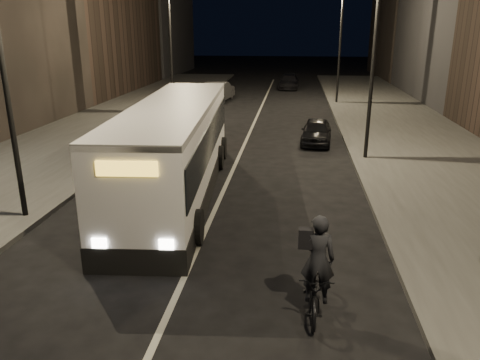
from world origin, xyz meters
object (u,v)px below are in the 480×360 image
(cyclist_on_bicycle, at_px, (316,281))
(car_near, at_px, (316,131))
(streetlight_right_mid, at_px, (369,33))
(car_mid, at_px, (218,91))
(car_far, at_px, (289,82))
(streetlight_left_near, at_px, (7,36))
(streetlight_left_far, at_px, (174,31))
(streetlight_right_far, at_px, (337,31))
(city_bus, at_px, (176,145))

(cyclist_on_bicycle, height_order, car_near, cyclist_on_bicycle)
(streetlight_right_mid, xyz_separation_m, cyclist_on_bicycle, (-2.35, -11.94, -4.62))
(car_mid, bearing_deg, car_far, -116.99)
(streetlight_left_near, relative_size, streetlight_left_far, 1.00)
(streetlight_right_mid, bearing_deg, streetlight_right_far, 90.00)
(streetlight_left_far, bearing_deg, car_near, -38.16)
(cyclist_on_bicycle, height_order, car_far, cyclist_on_bicycle)
(streetlight_right_far, distance_m, streetlight_left_near, 26.26)
(city_bus, distance_m, cyclist_on_bicycle, 8.35)
(streetlight_left_near, bearing_deg, cyclist_on_bicycle, -25.35)
(streetlight_right_mid, height_order, car_mid, streetlight_right_mid)
(streetlight_left_far, bearing_deg, streetlight_right_far, 29.36)
(streetlight_left_near, bearing_deg, car_mid, 85.96)
(car_near, bearing_deg, cyclist_on_bicycle, -87.60)
(city_bus, bearing_deg, car_far, 79.38)
(streetlight_right_mid, distance_m, city_bus, 9.30)
(city_bus, bearing_deg, cyclist_on_bicycle, -60.59)
(streetlight_left_far, relative_size, city_bus, 0.68)
(streetlight_right_mid, distance_m, streetlight_left_far, 14.62)
(streetlight_right_far, bearing_deg, cyclist_on_bicycle, -94.81)
(streetlight_left_far, distance_m, car_mid, 8.15)
(streetlight_right_mid, relative_size, streetlight_right_far, 1.00)
(streetlight_right_mid, xyz_separation_m, car_far, (-3.50, 25.08, -4.71))
(streetlight_left_near, height_order, cyclist_on_bicycle, streetlight_left_near)
(car_mid, relative_size, car_far, 1.06)
(car_far, bearing_deg, streetlight_left_near, -99.92)
(streetlight_left_near, bearing_deg, streetlight_right_mid, 36.88)
(streetlight_right_far, xyz_separation_m, car_near, (-1.76, -13.00, -4.75))
(streetlight_right_far, distance_m, car_mid, 10.05)
(streetlight_left_far, height_order, car_mid, streetlight_left_far)
(cyclist_on_bicycle, bearing_deg, car_mid, 104.62)
(car_near, bearing_deg, streetlight_right_far, 86.95)
(streetlight_right_far, xyz_separation_m, car_mid, (-8.93, 0.51, -4.58))
(streetlight_right_mid, bearing_deg, car_far, 97.95)
(car_far, bearing_deg, streetlight_right_mid, -79.76)
(cyclist_on_bicycle, distance_m, car_far, 37.04)
(car_near, bearing_deg, streetlight_right_mid, -54.97)
(streetlight_left_near, bearing_deg, city_bus, 38.55)
(city_bus, distance_m, car_mid, 21.65)
(car_near, relative_size, car_far, 0.81)
(cyclist_on_bicycle, relative_size, car_far, 0.50)
(streetlight_right_far, relative_size, streetlight_left_far, 1.00)
(streetlight_right_mid, xyz_separation_m, streetlight_left_far, (-10.66, 10.00, 0.00))
(streetlight_left_near, height_order, car_far, streetlight_left_near)
(streetlight_left_near, relative_size, city_bus, 0.68)
(streetlight_right_far, distance_m, streetlight_left_far, 12.24)
(city_bus, bearing_deg, car_near, 53.08)
(streetlight_right_mid, bearing_deg, cyclist_on_bicycle, -101.13)
(streetlight_right_far, distance_m, car_far, 10.81)
(streetlight_left_near, bearing_deg, streetlight_left_far, 90.00)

